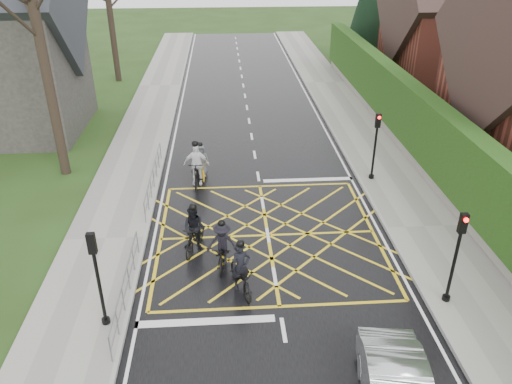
{
  "coord_description": "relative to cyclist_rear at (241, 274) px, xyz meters",
  "views": [
    {
      "loc": [
        -1.53,
        -15.7,
        10.27
      ],
      "look_at": [
        -0.38,
        1.06,
        1.3
      ],
      "focal_mm": 35.0,
      "sensor_mm": 36.0,
      "label": 1
    }
  ],
  "objects": [
    {
      "name": "ground",
      "position": [
        1.13,
        3.07,
        -0.59
      ],
      "size": [
        120.0,
        120.0,
        0.0
      ],
      "primitive_type": "plane",
      "color": "#203311",
      "rests_on": "ground"
    },
    {
      "name": "road",
      "position": [
        1.13,
        3.07,
        -0.59
      ],
      "size": [
        9.0,
        80.0,
        0.01
      ],
      "primitive_type": "cube",
      "color": "black",
      "rests_on": "ground"
    },
    {
      "name": "sidewalk_right",
      "position": [
        7.13,
        3.07,
        -0.52
      ],
      "size": [
        3.0,
        80.0,
        0.15
      ],
      "primitive_type": "cube",
      "color": "gray",
      "rests_on": "ground"
    },
    {
      "name": "sidewalk_left",
      "position": [
        -4.87,
        3.07,
        -0.52
      ],
      "size": [
        3.0,
        80.0,
        0.15
      ],
      "primitive_type": "cube",
      "color": "gray",
      "rests_on": "ground"
    },
    {
      "name": "stone_wall",
      "position": [
        8.88,
        9.07,
        -0.24
      ],
      "size": [
        0.5,
        38.0,
        0.7
      ],
      "primitive_type": "cube",
      "color": "slate",
      "rests_on": "ground"
    },
    {
      "name": "hedge",
      "position": [
        8.88,
        9.07,
        1.51
      ],
      "size": [
        0.9,
        38.0,
        2.8
      ],
      "primitive_type": "cube",
      "color": "#15330E",
      "rests_on": "stone_wall"
    },
    {
      "name": "house_far",
      "position": [
        15.88,
        21.07,
        3.77
      ],
      "size": [
        9.8,
        8.8,
        10.3
      ],
      "color": "maroon",
      "rests_on": "ground"
    },
    {
      "name": "conifer",
      "position": [
        11.88,
        29.07,
        4.4
      ],
      "size": [
        4.6,
        4.6,
        10.0
      ],
      "color": "black",
      "rests_on": "ground"
    },
    {
      "name": "railing_south",
      "position": [
        -3.52,
        -0.43,
        0.19
      ],
      "size": [
        0.05,
        5.04,
        1.03
      ],
      "color": "slate",
      "rests_on": "ground"
    },
    {
      "name": "railing_north",
      "position": [
        -3.52,
        7.07,
        0.2
      ],
      "size": [
        0.05,
        6.04,
        1.03
      ],
      "color": "slate",
      "rests_on": "ground"
    },
    {
      "name": "traffic_light_ne",
      "position": [
        6.23,
        7.26,
        1.07
      ],
      "size": [
        0.24,
        0.31,
        3.21
      ],
      "rotation": [
        0.0,
        0.0,
        3.14
      ],
      "color": "black",
      "rests_on": "ground"
    },
    {
      "name": "traffic_light_se",
      "position": [
        6.23,
        -1.14,
        1.07
      ],
      "size": [
        0.24,
        0.31,
        3.21
      ],
      "rotation": [
        0.0,
        0.0,
        3.14
      ],
      "color": "black",
      "rests_on": "ground"
    },
    {
      "name": "traffic_light_sw",
      "position": [
        -3.97,
        -1.43,
        1.07
      ],
      "size": [
        0.24,
        0.31,
        3.21
      ],
      "color": "black",
      "rests_on": "ground"
    },
    {
      "name": "cyclist_rear",
      "position": [
        0.0,
        0.0,
        0.0
      ],
      "size": [
        1.17,
        1.98,
        1.82
      ],
      "rotation": [
        0.0,
        0.0,
        0.29
      ],
      "color": "black",
      "rests_on": "ground"
    },
    {
      "name": "cyclist_back",
      "position": [
        -1.55,
        2.33,
        0.11
      ],
      "size": [
        1.05,
        1.92,
        1.85
      ],
      "rotation": [
        0.0,
        0.0,
        -0.3
      ],
      "color": "black",
      "rests_on": "ground"
    },
    {
      "name": "cyclist_mid",
      "position": [
        -0.57,
        1.38,
        0.04
      ],
      "size": [
        1.07,
        1.82,
        1.74
      ],
      "rotation": [
        0.0,
        0.0,
        -0.07
      ],
      "color": "black",
      "rests_on": "ground"
    },
    {
      "name": "cyclist_front",
      "position": [
        -1.66,
        7.5,
        0.18
      ],
      "size": [
        1.13,
        2.09,
        2.08
      ],
      "rotation": [
        0.0,
        0.0,
        -0.03
      ],
      "color": "black",
      "rests_on": "ground"
    },
    {
      "name": "cyclist_lead",
      "position": [
        -1.49,
        8.3,
        -0.01
      ],
      "size": [
        0.91,
        1.8,
        1.68
      ],
      "rotation": [
        0.0,
        0.0,
        0.19
      ],
      "color": "gold",
      "rests_on": "ground"
    }
  ]
}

